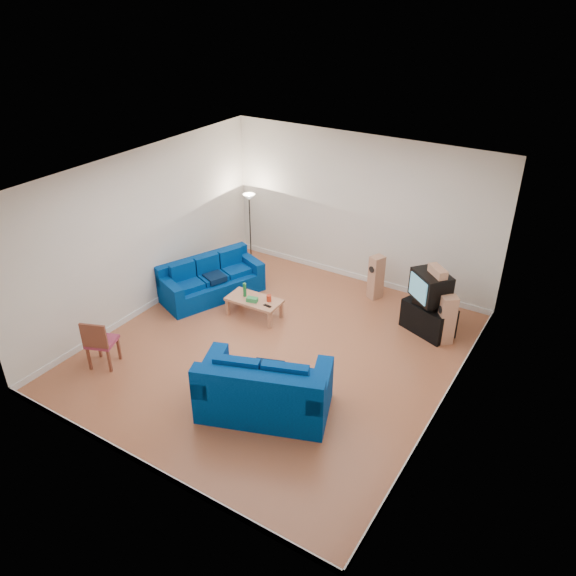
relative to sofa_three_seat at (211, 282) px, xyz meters
The scene contains 16 objects.
room 2.76m from the sofa_three_seat, 23.42° to the right, with size 6.01×6.51×3.21m.
sofa_three_seat is the anchor object (origin of this frame).
sofa_loveseat 3.84m from the sofa_three_seat, 39.15° to the right, with size 2.21×1.69×0.98m.
coffee_table 1.28m from the sofa_three_seat, ahead, with size 1.09×0.57×0.39m.
bottle 1.10m from the sofa_three_seat, 12.08° to the right, with size 0.07×0.07×0.28m, color #197233.
tissue_box 1.33m from the sofa_three_seat, 13.94° to the right, with size 0.21×0.11×0.09m, color green.
red_canister 1.57m from the sofa_three_seat, ahead, with size 0.09×0.09×0.13m, color red.
remote 1.67m from the sofa_three_seat, 10.77° to the right, with size 0.16×0.05×0.02m, color black.
tv_stand 4.46m from the sofa_three_seat, 13.74° to the left, with size 0.94×0.52×0.58m, color black.
av_receiver 4.44m from the sofa_three_seat, 13.64° to the left, with size 0.46×0.38×0.11m, color black.
television 4.47m from the sofa_three_seat, 13.95° to the left, with size 0.86×0.84×0.54m.
centre_speaker 4.62m from the sofa_three_seat, 13.30° to the left, with size 0.43×0.17×0.15m, color tan.
speaker_left 3.43m from the sofa_three_seat, 30.15° to the left, with size 0.31×0.34×0.94m.
speaker_right 4.80m from the sofa_three_seat, 10.53° to the left, with size 0.36×0.35×0.95m.
floor_lamp 2.04m from the sofa_three_seat, 96.21° to the left, with size 0.28×0.28×1.66m.
dining_chair 2.94m from the sofa_three_seat, 89.99° to the right, with size 0.58×0.58×0.94m.
Camera 1 is at (4.53, -6.87, 5.88)m, focal length 35.00 mm.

